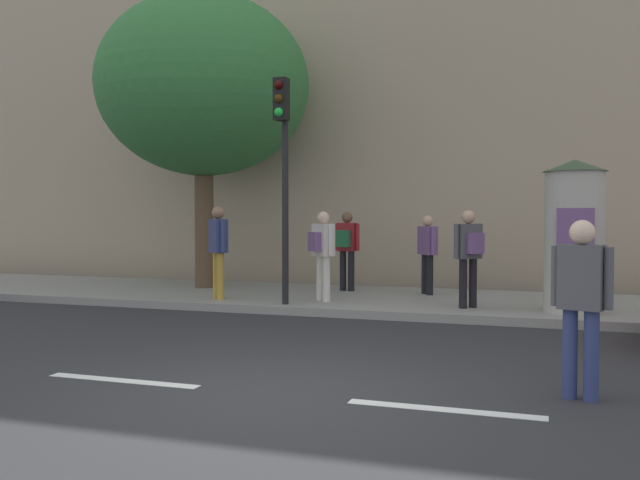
{
  "coord_description": "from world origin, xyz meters",
  "views": [
    {
      "loc": [
        2.59,
        -6.17,
        1.77
      ],
      "look_at": [
        -0.15,
        2.0,
        1.46
      ],
      "focal_mm": 38.16,
      "sensor_mm": 36.0,
      "label": 1
    }
  ],
  "objects_px": {
    "traffic_light": "(283,153)",
    "pedestrian_near_pole": "(469,250)",
    "pedestrian_with_backpack": "(322,247)",
    "pedestrian_tallest": "(218,244)",
    "poster_column": "(574,235)",
    "pedestrian_in_dark_shirt": "(581,295)",
    "pedestrian_in_light_jacket": "(347,244)",
    "pedestrian_with_bag": "(427,248)",
    "street_tree": "(203,86)"
  },
  "relations": [
    {
      "from": "traffic_light",
      "to": "pedestrian_near_pole",
      "type": "bearing_deg",
      "value": 11.67
    },
    {
      "from": "pedestrian_with_backpack",
      "to": "pedestrian_tallest",
      "type": "relative_size",
      "value": 0.94
    },
    {
      "from": "poster_column",
      "to": "pedestrian_with_backpack",
      "type": "relative_size",
      "value": 1.5
    },
    {
      "from": "pedestrian_in_dark_shirt",
      "to": "pedestrian_with_backpack",
      "type": "xyz_separation_m",
      "value": [
        -4.36,
        5.27,
        0.16
      ]
    },
    {
      "from": "pedestrian_with_backpack",
      "to": "traffic_light",
      "type": "bearing_deg",
      "value": -122.14
    },
    {
      "from": "traffic_light",
      "to": "poster_column",
      "type": "distance_m",
      "value": 5.2
    },
    {
      "from": "traffic_light",
      "to": "pedestrian_with_backpack",
      "type": "xyz_separation_m",
      "value": [
        0.49,
        0.78,
        -1.73
      ]
    },
    {
      "from": "pedestrian_tallest",
      "to": "pedestrian_in_light_jacket",
      "type": "bearing_deg",
      "value": 48.43
    },
    {
      "from": "poster_column",
      "to": "pedestrian_in_light_jacket",
      "type": "xyz_separation_m",
      "value": [
        -4.51,
        1.96,
        -0.29
      ]
    },
    {
      "from": "pedestrian_in_dark_shirt",
      "to": "pedestrian_in_light_jacket",
      "type": "height_order",
      "value": "pedestrian_in_light_jacket"
    },
    {
      "from": "pedestrian_with_bag",
      "to": "pedestrian_tallest",
      "type": "height_order",
      "value": "pedestrian_tallest"
    },
    {
      "from": "pedestrian_near_pole",
      "to": "poster_column",
      "type": "bearing_deg",
      "value": -1.01
    },
    {
      "from": "pedestrian_tallest",
      "to": "poster_column",
      "type": "bearing_deg",
      "value": 2.1
    },
    {
      "from": "pedestrian_with_bag",
      "to": "pedestrian_tallest",
      "type": "distance_m",
      "value": 4.26
    },
    {
      "from": "traffic_light",
      "to": "pedestrian_in_light_jacket",
      "type": "relative_size",
      "value": 2.4
    },
    {
      "from": "pedestrian_near_pole",
      "to": "pedestrian_in_light_jacket",
      "type": "bearing_deg",
      "value": 145.42
    },
    {
      "from": "poster_column",
      "to": "pedestrian_with_bag",
      "type": "relative_size",
      "value": 1.57
    },
    {
      "from": "street_tree",
      "to": "pedestrian_near_pole",
      "type": "xyz_separation_m",
      "value": [
        6.03,
        -1.57,
        -3.48
      ]
    },
    {
      "from": "pedestrian_tallest",
      "to": "pedestrian_in_light_jacket",
      "type": "height_order",
      "value": "pedestrian_tallest"
    },
    {
      "from": "poster_column",
      "to": "pedestrian_with_bag",
      "type": "distance_m",
      "value": 3.34
    },
    {
      "from": "pedestrian_with_backpack",
      "to": "pedestrian_tallest",
      "type": "xyz_separation_m",
      "value": [
        -2.0,
        -0.38,
        0.05
      ]
    },
    {
      "from": "poster_column",
      "to": "street_tree",
      "type": "height_order",
      "value": "street_tree"
    },
    {
      "from": "pedestrian_near_pole",
      "to": "pedestrian_tallest",
      "type": "distance_m",
      "value": 4.75
    },
    {
      "from": "pedestrian_tallest",
      "to": "pedestrian_in_light_jacket",
      "type": "distance_m",
      "value": 2.93
    },
    {
      "from": "pedestrian_with_backpack",
      "to": "pedestrian_in_light_jacket",
      "type": "bearing_deg",
      "value": 91.59
    },
    {
      "from": "pedestrian_with_bag",
      "to": "pedestrian_with_backpack",
      "type": "bearing_deg",
      "value": -134.74
    },
    {
      "from": "street_tree",
      "to": "pedestrian_with_backpack",
      "type": "relative_size",
      "value": 3.85
    },
    {
      "from": "pedestrian_with_backpack",
      "to": "pedestrian_with_bag",
      "type": "height_order",
      "value": "pedestrian_with_backpack"
    },
    {
      "from": "pedestrian_in_dark_shirt",
      "to": "pedestrian_in_light_jacket",
      "type": "distance_m",
      "value": 8.34
    },
    {
      "from": "street_tree",
      "to": "pedestrian_with_bag",
      "type": "bearing_deg",
      "value": 2.97
    },
    {
      "from": "street_tree",
      "to": "pedestrian_with_backpack",
      "type": "xyz_separation_m",
      "value": [
        3.28,
        -1.46,
        -3.49
      ]
    },
    {
      "from": "pedestrian_near_pole",
      "to": "pedestrian_with_bag",
      "type": "distance_m",
      "value": 2.11
    },
    {
      "from": "pedestrian_with_bag",
      "to": "pedestrian_in_light_jacket",
      "type": "bearing_deg",
      "value": 176.99
    },
    {
      "from": "pedestrian_with_backpack",
      "to": "poster_column",
      "type": "bearing_deg",
      "value": -1.82
    },
    {
      "from": "street_tree",
      "to": "pedestrian_with_bag",
      "type": "relative_size",
      "value": 4.02
    },
    {
      "from": "traffic_light",
      "to": "pedestrian_in_dark_shirt",
      "type": "height_order",
      "value": "traffic_light"
    },
    {
      "from": "traffic_light",
      "to": "pedestrian_with_backpack",
      "type": "bearing_deg",
      "value": 57.86
    },
    {
      "from": "traffic_light",
      "to": "street_tree",
      "type": "relative_size",
      "value": 0.62
    },
    {
      "from": "poster_column",
      "to": "pedestrian_tallest",
      "type": "xyz_separation_m",
      "value": [
        -6.46,
        -0.24,
        -0.22
      ]
    },
    {
      "from": "pedestrian_with_backpack",
      "to": "pedestrian_in_light_jacket",
      "type": "height_order",
      "value": "same"
    },
    {
      "from": "pedestrian_in_dark_shirt",
      "to": "pedestrian_tallest",
      "type": "height_order",
      "value": "pedestrian_tallest"
    },
    {
      "from": "pedestrian_in_light_jacket",
      "to": "pedestrian_near_pole",
      "type": "bearing_deg",
      "value": -34.58
    },
    {
      "from": "pedestrian_with_backpack",
      "to": "pedestrian_tallest",
      "type": "height_order",
      "value": "pedestrian_tallest"
    },
    {
      "from": "poster_column",
      "to": "street_tree",
      "type": "xyz_separation_m",
      "value": [
        -7.75,
        1.6,
        3.22
      ]
    },
    {
      "from": "pedestrian_tallest",
      "to": "pedestrian_near_pole",
      "type": "bearing_deg",
      "value": 3.23
    },
    {
      "from": "poster_column",
      "to": "pedestrian_in_light_jacket",
      "type": "bearing_deg",
      "value": 156.57
    },
    {
      "from": "pedestrian_in_dark_shirt",
      "to": "pedestrian_in_light_jacket",
      "type": "xyz_separation_m",
      "value": [
        -4.41,
        7.08,
        0.14
      ]
    },
    {
      "from": "street_tree",
      "to": "pedestrian_tallest",
      "type": "relative_size",
      "value": 3.63
    },
    {
      "from": "pedestrian_near_pole",
      "to": "pedestrian_tallest",
      "type": "xyz_separation_m",
      "value": [
        -4.74,
        -0.27,
        0.05
      ]
    },
    {
      "from": "traffic_light",
      "to": "pedestrian_with_bag",
      "type": "height_order",
      "value": "traffic_light"
    }
  ]
}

